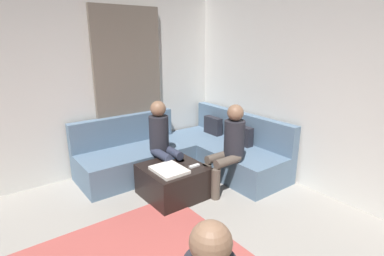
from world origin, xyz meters
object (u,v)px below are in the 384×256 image
(ottoman, at_px, (173,181))
(person_on_couch_back, at_px, (229,145))
(sectional_couch, at_px, (187,153))
(coffee_mug, at_px, (175,155))
(game_remote, at_px, (194,166))
(person_on_couch_side, at_px, (163,140))

(ottoman, xyz_separation_m, person_on_couch_back, (0.32, 0.70, 0.45))
(ottoman, bearing_deg, person_on_couch_back, 65.57)
(sectional_couch, distance_m, person_on_couch_back, 0.95)
(person_on_couch_back, bearing_deg, sectional_couch, 3.61)
(ottoman, height_order, coffee_mug, coffee_mug)
(game_remote, distance_m, person_on_couch_side, 0.64)
(ottoman, bearing_deg, sectional_couch, 130.83)
(person_on_couch_back, bearing_deg, ottoman, 65.57)
(sectional_couch, distance_m, game_remote, 0.86)
(ottoman, relative_size, person_on_couch_side, 0.63)
(sectional_couch, height_order, ottoman, sectional_couch)
(ottoman, relative_size, game_remote, 5.07)
(game_remote, distance_m, person_on_couch_back, 0.55)
(game_remote, bearing_deg, sectional_couch, 150.09)
(coffee_mug, bearing_deg, sectional_couch, 125.94)
(game_remote, height_order, person_on_couch_back, person_on_couch_back)
(sectional_couch, relative_size, game_remote, 17.00)
(game_remote, relative_size, person_on_couch_back, 0.12)
(person_on_couch_back, distance_m, person_on_couch_side, 0.94)
(ottoman, xyz_separation_m, game_remote, (0.18, 0.22, 0.22))
(sectional_couch, distance_m, coffee_mug, 0.60)
(game_remote, height_order, person_on_couch_side, person_on_couch_side)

